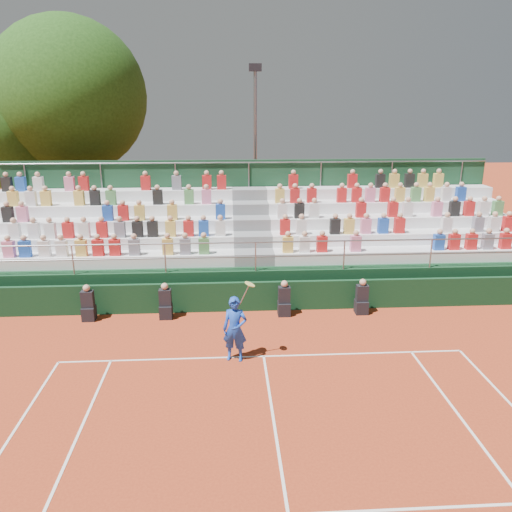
{
  "coord_description": "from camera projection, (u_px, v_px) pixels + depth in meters",
  "views": [
    {
      "loc": [
        -0.94,
        -12.16,
        6.6
      ],
      "look_at": [
        0.0,
        3.5,
        1.8
      ],
      "focal_mm": 35.0,
      "sensor_mm": 36.0,
      "label": 1
    }
  ],
  "objects": [
    {
      "name": "ground",
      "position": [
        264.0,
        356.0,
        13.59
      ],
      "size": [
        90.0,
        90.0,
        0.0
      ],
      "primitive_type": "plane",
      "color": "#AB3B1C",
      "rests_on": "ground"
    },
    {
      "name": "courtside_wall",
      "position": [
        257.0,
        296.0,
        16.5
      ],
      "size": [
        20.0,
        0.15,
        1.0
      ],
      "primitive_type": "cube",
      "color": "black",
      "rests_on": "ground"
    },
    {
      "name": "line_officials",
      "position": [
        226.0,
        303.0,
        16.02
      ],
      "size": [
        9.18,
        0.4,
        1.19
      ],
      "color": "black",
      "rests_on": "ground"
    },
    {
      "name": "grandstand",
      "position": [
        251.0,
        251.0,
        19.41
      ],
      "size": [
        20.0,
        5.2,
        4.4
      ],
      "color": "black",
      "rests_on": "ground"
    },
    {
      "name": "tennis_player",
      "position": [
        235.0,
        329.0,
        13.18
      ],
      "size": [
        0.89,
        0.55,
        2.22
      ],
      "color": "#1844B8",
      "rests_on": "ground"
    },
    {
      "name": "tree_west",
      "position": [
        10.0,
        130.0,
        23.7
      ],
      "size": [
        5.74,
        5.74,
        8.31
      ],
      "color": "#3A2615",
      "rests_on": "ground"
    },
    {
      "name": "tree_east",
      "position": [
        69.0,
        96.0,
        23.6
      ],
      "size": [
        7.26,
        7.26,
        10.57
      ],
      "color": "#3A2615",
      "rests_on": "ground"
    },
    {
      "name": "floodlight_mast",
      "position": [
        255.0,
        140.0,
        24.43
      ],
      "size": [
        0.6,
        0.25,
        8.41
      ],
      "color": "gray",
      "rests_on": "ground"
    }
  ]
}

